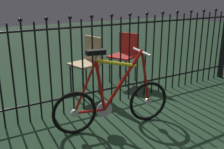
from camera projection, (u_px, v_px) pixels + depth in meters
ground_plane at (127, 121)px, 3.17m from camera, size 20.00×20.00×0.00m
iron_fence at (100, 59)px, 3.43m from camera, size 4.84×0.07×1.28m
bicycle at (113, 100)px, 2.95m from camera, size 1.35×0.40×0.91m
chair_red at (125, 52)px, 4.48m from camera, size 0.53×0.53×0.81m
chair_tan at (88, 59)px, 3.92m from camera, size 0.45×0.45×0.85m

